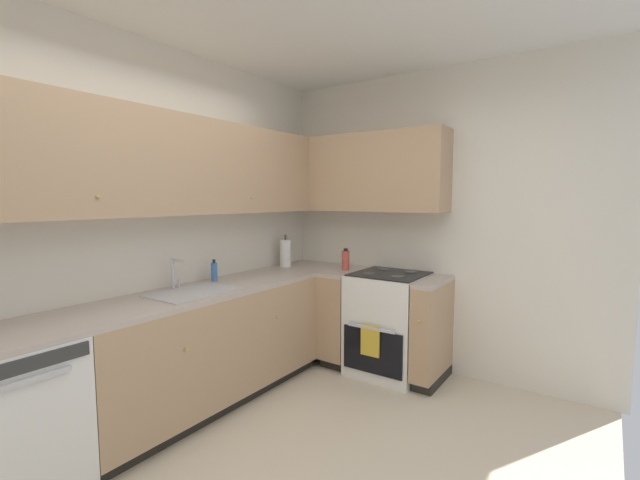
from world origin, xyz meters
The scene contains 15 objects.
wall_back centered at (0.00, 1.48, 1.35)m, with size 4.19×0.05×2.69m, color silver.
wall_right centered at (2.07, 0.00, 1.35)m, with size 0.05×3.01×2.69m, color silver.
dishwasher centered at (-0.86, 1.15, 0.43)m, with size 0.60×0.63×0.86m.
lower_cabinets_back centered at (0.44, 1.16, 0.43)m, with size 2.00×0.62×0.86m.
countertop_back centered at (0.44, 1.16, 0.88)m, with size 3.20×0.60×0.04m, color #B7A89E.
lower_cabinets_right centered at (1.75, 0.39, 0.43)m, with size 0.62×1.07×0.86m.
countertop_right centered at (1.74, 0.39, 0.88)m, with size 0.60×1.07×0.03m.
oven_range centered at (1.76, 0.28, 0.46)m, with size 0.68×0.62×1.04m.
upper_cabinets_back centered at (0.28, 1.30, 1.80)m, with size 2.88×0.34×0.71m.
upper_cabinets_right centered at (1.88, 0.64, 1.80)m, with size 0.32×1.62×0.71m.
sink centered at (0.30, 1.13, 0.85)m, with size 0.60×0.40×0.10m.
faucet centered at (0.30, 1.33, 1.03)m, with size 0.07×0.16×0.23m.
soap_bottle centered at (0.68, 1.34, 0.97)m, with size 0.05×0.05×0.18m.
paper_towel_roll centered at (1.57, 1.32, 1.03)m, with size 0.11×0.11×0.33m.
oil_bottle centered at (1.74, 0.73, 0.99)m, with size 0.07×0.07×0.20m.
Camera 1 is at (-1.63, -1.31, 1.57)m, focal length 23.64 mm.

